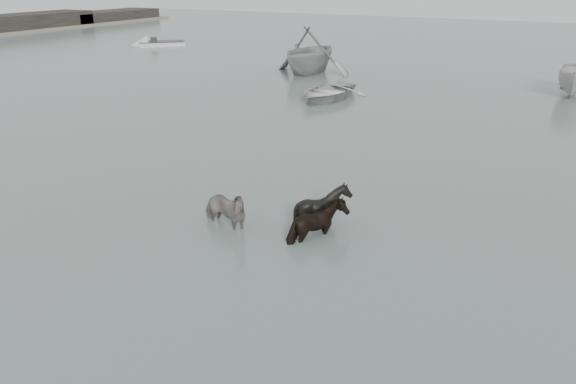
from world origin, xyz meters
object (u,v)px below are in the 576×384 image
Objects in this scene: pony_dark at (319,213)px; pony_black at (323,199)px; pony_pinto at (223,201)px; rowboat_lead at (327,90)px.

pony_black reaches higher than pony_dark.
pony_pinto is 2.49m from pony_black.
pony_black is at bearing -47.10° from pony_pinto.
pony_pinto is 1.22× the size of pony_dark.
pony_black is 0.31× the size of rowboat_lead.
pony_pinto is 15.65m from rowboat_lead.
pony_pinto is at bearing 117.60° from pony_black.
pony_dark is at bearing -64.43° from rowboat_lead.
pony_pinto reaches higher than rowboat_lead.
pony_dark is 15.98m from rowboat_lead.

